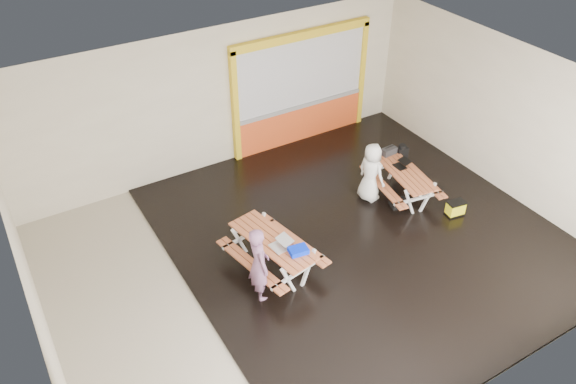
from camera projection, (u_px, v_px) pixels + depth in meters
room at (313, 184)px, 10.42m from camera, size 10.02×8.02×3.52m
deck at (360, 233)px, 11.95m from camera, size 7.50×7.98×0.05m
kiosk at (301, 91)px, 14.23m from camera, size 3.88×0.16×3.00m
picnic_table_left at (273, 247)px, 10.74m from camera, size 1.63×2.12×0.77m
picnic_table_right at (403, 177)px, 12.70m from camera, size 1.48×1.97×0.72m
person_left at (259, 264)px, 10.06m from camera, size 0.46×0.62×1.57m
person_right at (371, 172)px, 12.48m from camera, size 0.56×0.76×1.41m
laptop_left at (281, 245)px, 10.45m from camera, size 0.41×0.37×0.16m
laptop_right at (402, 164)px, 12.72m from camera, size 0.34×0.30×0.14m
blue_pouch at (298, 250)px, 10.32m from camera, size 0.38×0.29×0.10m
toolbox at (389, 151)px, 13.11m from camera, size 0.37×0.20×0.21m
backpack at (401, 153)px, 13.31m from camera, size 0.29×0.21×0.46m
dark_case at (399, 203)px, 12.63m from camera, size 0.44×0.38×0.14m
fluke_bag at (455, 208)px, 12.32m from camera, size 0.43×0.31×0.34m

